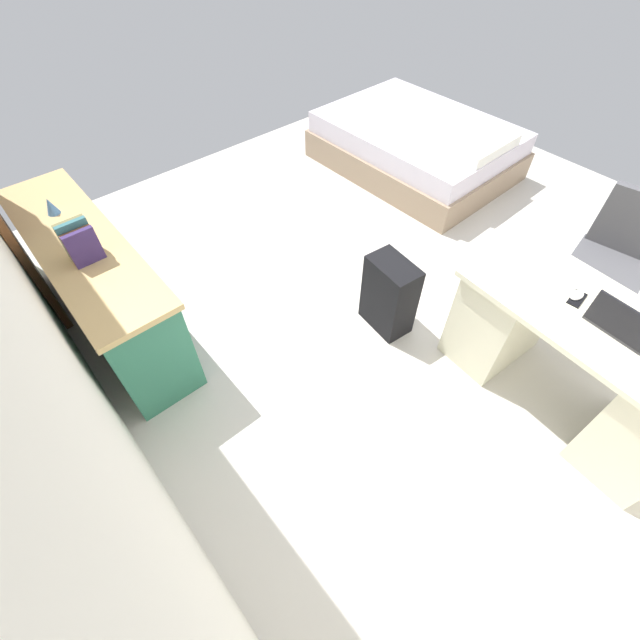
% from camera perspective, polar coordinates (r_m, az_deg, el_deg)
% --- Properties ---
extents(ground_plane, '(5.65, 5.65, 0.00)m').
position_cam_1_polar(ground_plane, '(3.57, 11.14, 4.39)').
color(ground_plane, beige).
extents(wall_back, '(4.65, 0.10, 2.58)m').
position_cam_1_polar(wall_back, '(1.86, -34.12, -0.78)').
color(wall_back, white).
rests_on(wall_back, ground_plane).
extents(desk, '(1.48, 0.76, 0.75)m').
position_cam_1_polar(desk, '(2.96, 30.27, -4.53)').
color(desk, beige).
rests_on(desk, ground_plane).
extents(office_chair, '(0.53, 0.53, 0.94)m').
position_cam_1_polar(office_chair, '(3.64, 33.47, 5.76)').
color(office_chair, black).
rests_on(office_chair, ground_plane).
extents(credenza, '(1.80, 0.48, 0.78)m').
position_cam_1_polar(credenza, '(3.31, -26.93, 4.03)').
color(credenza, '#2D7056').
rests_on(credenza, ground_plane).
extents(bed, '(1.92, 1.43, 0.58)m').
position_cam_1_polar(bed, '(4.94, 12.60, 21.49)').
color(bed, gray).
rests_on(bed, ground_plane).
extents(suitcase_black, '(0.38, 0.26, 0.58)m').
position_cam_1_polar(suitcase_black, '(3.07, 9.09, 3.21)').
color(suitcase_black, black).
rests_on(suitcase_black, ground_plane).
extents(laptop, '(0.33, 0.24, 0.21)m').
position_cam_1_polar(laptop, '(2.67, 34.91, -0.40)').
color(laptop, '#333338').
rests_on(laptop, desk).
extents(computer_mouse, '(0.07, 0.10, 0.03)m').
position_cam_1_polar(computer_mouse, '(2.76, 30.71, 2.83)').
color(computer_mouse, white).
rests_on(computer_mouse, desk).
extents(cell_phone_by_mouse, '(0.08, 0.14, 0.01)m').
position_cam_1_polar(cell_phone_by_mouse, '(2.76, 30.74, 2.44)').
color(cell_phone_by_mouse, black).
rests_on(cell_phone_by_mouse, desk).
extents(book_row, '(0.15, 0.17, 0.24)m').
position_cam_1_polar(book_row, '(2.86, -29.02, 8.94)').
color(book_row, '#37265C').
rests_on(book_row, credenza).
extents(figurine_small, '(0.08, 0.08, 0.11)m').
position_cam_1_polar(figurine_small, '(3.36, -31.95, 12.60)').
color(figurine_small, '#4C7FBF').
rests_on(figurine_small, credenza).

